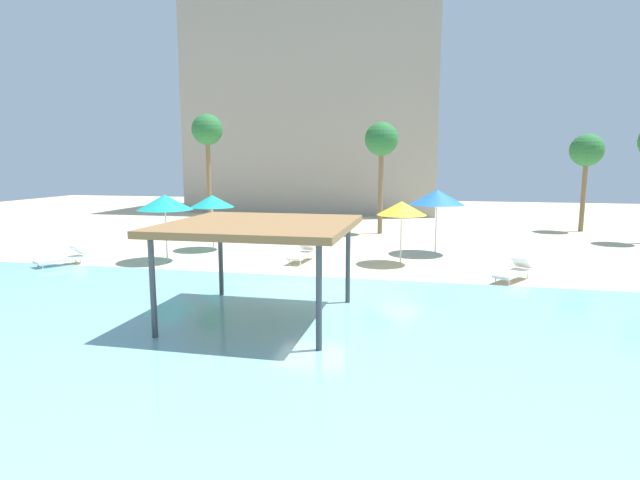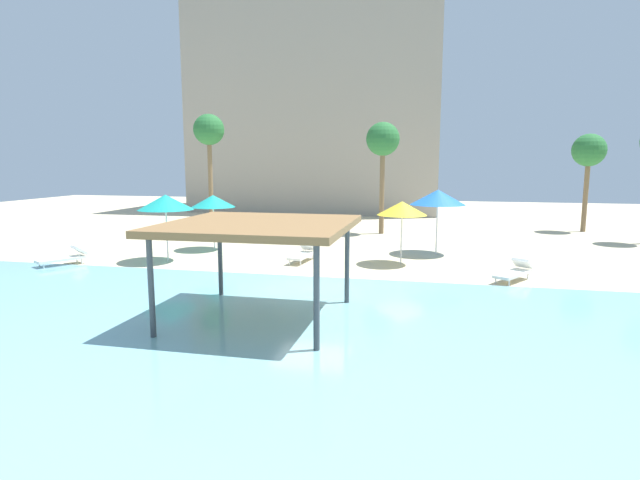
{
  "view_description": "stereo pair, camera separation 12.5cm",
  "coord_description": "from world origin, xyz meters",
  "px_view_note": "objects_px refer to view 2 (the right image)",
  "views": [
    {
      "loc": [
        3.76,
        -16.07,
        4.13
      ],
      "look_at": [
        -0.15,
        2.0,
        1.3
      ],
      "focal_mm": 28.78,
      "sensor_mm": 36.0,
      "label": 1
    },
    {
      "loc": [
        3.88,
        -16.05,
        4.13
      ],
      "look_at": [
        -0.15,
        2.0,
        1.3
      ],
      "focal_mm": 28.78,
      "sensor_mm": 36.0,
      "label": 2
    }
  ],
  "objects_px": {
    "lounge_chair_0": "(303,254)",
    "lounge_chair_1": "(65,257)",
    "lounge_chair_2": "(515,272)",
    "palm_tree_1": "(209,133)",
    "palm_tree_0": "(383,142)",
    "palm_tree_3": "(589,152)",
    "beach_umbrella_blue_1": "(438,197)",
    "beach_umbrella_yellow_3": "(402,208)",
    "shade_pavilion": "(259,228)",
    "beach_umbrella_teal_2": "(166,202)",
    "beach_umbrella_teal_0": "(213,201)"
  },
  "relations": [
    {
      "from": "beach_umbrella_blue_1",
      "to": "beach_umbrella_yellow_3",
      "type": "xyz_separation_m",
      "value": [
        -1.4,
        -2.68,
        -0.29
      ]
    },
    {
      "from": "beach_umbrella_yellow_3",
      "to": "palm_tree_1",
      "type": "relative_size",
      "value": 0.36
    },
    {
      "from": "shade_pavilion",
      "to": "lounge_chair_1",
      "type": "bearing_deg",
      "value": 153.15
    },
    {
      "from": "beach_umbrella_teal_2",
      "to": "palm_tree_3",
      "type": "xyz_separation_m",
      "value": [
        19.57,
        13.75,
        2.21
      ]
    },
    {
      "from": "shade_pavilion",
      "to": "palm_tree_0",
      "type": "distance_m",
      "value": 17.39
    },
    {
      "from": "shade_pavilion",
      "to": "lounge_chair_2",
      "type": "xyz_separation_m",
      "value": [
        7.21,
        6.14,
        -2.11
      ]
    },
    {
      "from": "lounge_chair_2",
      "to": "palm_tree_1",
      "type": "relative_size",
      "value": 0.27
    },
    {
      "from": "beach_umbrella_yellow_3",
      "to": "lounge_chair_0",
      "type": "distance_m",
      "value": 4.49
    },
    {
      "from": "palm_tree_0",
      "to": "palm_tree_3",
      "type": "xyz_separation_m",
      "value": [
        11.68,
        3.45,
        -0.57
      ]
    },
    {
      "from": "palm_tree_1",
      "to": "lounge_chair_2",
      "type": "bearing_deg",
      "value": -34.48
    },
    {
      "from": "beach_umbrella_blue_1",
      "to": "palm_tree_1",
      "type": "height_order",
      "value": "palm_tree_1"
    },
    {
      "from": "beach_umbrella_teal_0",
      "to": "beach_umbrella_yellow_3",
      "type": "height_order",
      "value": "beach_umbrella_teal_0"
    },
    {
      "from": "lounge_chair_0",
      "to": "lounge_chair_2",
      "type": "relative_size",
      "value": 1.02
    },
    {
      "from": "beach_umbrella_yellow_3",
      "to": "palm_tree_0",
      "type": "height_order",
      "value": "palm_tree_0"
    },
    {
      "from": "beach_umbrella_blue_1",
      "to": "lounge_chair_2",
      "type": "xyz_separation_m",
      "value": [
        2.68,
        -4.87,
        -2.23
      ]
    },
    {
      "from": "beach_umbrella_teal_0",
      "to": "palm_tree_1",
      "type": "distance_m",
      "value": 9.13
    },
    {
      "from": "lounge_chair_0",
      "to": "lounge_chair_1",
      "type": "xyz_separation_m",
      "value": [
        -9.15,
        -2.89,
        0.0
      ]
    },
    {
      "from": "beach_umbrella_blue_1",
      "to": "lounge_chair_1",
      "type": "xyz_separation_m",
      "value": [
        -14.59,
        -5.92,
        -2.23
      ]
    },
    {
      "from": "beach_umbrella_blue_1",
      "to": "palm_tree_0",
      "type": "height_order",
      "value": "palm_tree_0"
    },
    {
      "from": "lounge_chair_0",
      "to": "lounge_chair_2",
      "type": "xyz_separation_m",
      "value": [
        8.11,
        -1.83,
        0.0
      ]
    },
    {
      "from": "palm_tree_0",
      "to": "lounge_chair_0",
      "type": "bearing_deg",
      "value": -104.33
    },
    {
      "from": "shade_pavilion",
      "to": "palm_tree_0",
      "type": "relative_size",
      "value": 0.73
    },
    {
      "from": "lounge_chair_0",
      "to": "palm_tree_0",
      "type": "relative_size",
      "value": 0.31
    },
    {
      "from": "beach_umbrella_yellow_3",
      "to": "lounge_chair_1",
      "type": "height_order",
      "value": "beach_umbrella_yellow_3"
    },
    {
      "from": "lounge_chair_2",
      "to": "palm_tree_3",
      "type": "relative_size",
      "value": 0.33
    },
    {
      "from": "beach_umbrella_yellow_3",
      "to": "beach_umbrella_teal_2",
      "type": "bearing_deg",
      "value": -170.99
    },
    {
      "from": "beach_umbrella_teal_0",
      "to": "palm_tree_0",
      "type": "relative_size",
      "value": 0.41
    },
    {
      "from": "beach_umbrella_teal_2",
      "to": "palm_tree_3",
      "type": "bearing_deg",
      "value": 35.09
    },
    {
      "from": "palm_tree_1",
      "to": "palm_tree_3",
      "type": "height_order",
      "value": "palm_tree_1"
    },
    {
      "from": "shade_pavilion",
      "to": "beach_umbrella_teal_0",
      "type": "height_order",
      "value": "shade_pavilion"
    },
    {
      "from": "shade_pavilion",
      "to": "beach_umbrella_teal_2",
      "type": "height_order",
      "value": "beach_umbrella_teal_2"
    },
    {
      "from": "shade_pavilion",
      "to": "lounge_chair_0",
      "type": "bearing_deg",
      "value": 96.44
    },
    {
      "from": "palm_tree_0",
      "to": "beach_umbrella_yellow_3",
      "type": "bearing_deg",
      "value": -79.03
    },
    {
      "from": "beach_umbrella_blue_1",
      "to": "palm_tree_3",
      "type": "relative_size",
      "value": 0.5
    },
    {
      "from": "beach_umbrella_yellow_3",
      "to": "lounge_chair_0",
      "type": "height_order",
      "value": "beach_umbrella_yellow_3"
    },
    {
      "from": "palm_tree_1",
      "to": "beach_umbrella_yellow_3",
      "type": "bearing_deg",
      "value": -36.35
    },
    {
      "from": "lounge_chair_1",
      "to": "palm_tree_3",
      "type": "bearing_deg",
      "value": 154.53
    },
    {
      "from": "lounge_chair_1",
      "to": "lounge_chair_2",
      "type": "relative_size",
      "value": 1.01
    },
    {
      "from": "palm_tree_3",
      "to": "beach_umbrella_teal_2",
      "type": "bearing_deg",
      "value": -144.91
    },
    {
      "from": "shade_pavilion",
      "to": "lounge_chair_2",
      "type": "distance_m",
      "value": 9.71
    },
    {
      "from": "beach_umbrella_blue_1",
      "to": "beach_umbrella_yellow_3",
      "type": "bearing_deg",
      "value": -117.65
    },
    {
      "from": "beach_umbrella_teal_0",
      "to": "palm_tree_1",
      "type": "height_order",
      "value": "palm_tree_1"
    },
    {
      "from": "beach_umbrella_teal_0",
      "to": "lounge_chair_1",
      "type": "height_order",
      "value": "beach_umbrella_teal_0"
    },
    {
      "from": "beach_umbrella_teal_0",
      "to": "palm_tree_0",
      "type": "xyz_separation_m",
      "value": [
        7.18,
        7.2,
        2.95
      ]
    },
    {
      "from": "beach_umbrella_yellow_3",
      "to": "lounge_chair_2",
      "type": "relative_size",
      "value": 1.33
    },
    {
      "from": "palm_tree_0",
      "to": "beach_umbrella_blue_1",
      "type": "bearing_deg",
      "value": -63.0
    },
    {
      "from": "beach_umbrella_teal_2",
      "to": "palm_tree_1",
      "type": "distance_m",
      "value": 11.58
    },
    {
      "from": "beach_umbrella_teal_2",
      "to": "lounge_chair_2",
      "type": "height_order",
      "value": "beach_umbrella_teal_2"
    },
    {
      "from": "lounge_chair_2",
      "to": "palm_tree_1",
      "type": "distance_m",
      "value": 20.82
    },
    {
      "from": "lounge_chair_1",
      "to": "lounge_chair_2",
      "type": "bearing_deg",
      "value": 124.28
    }
  ]
}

